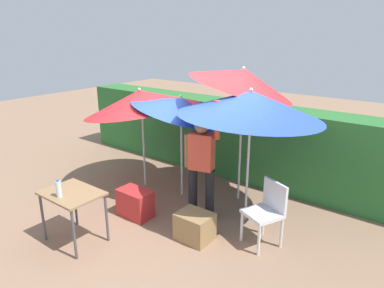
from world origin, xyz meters
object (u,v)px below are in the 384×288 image
at_px(crate_cardboard, 195,227).
at_px(umbrella_navy, 243,79).
at_px(umbrella_yellow, 251,104).
at_px(folding_table, 72,198).
at_px(umbrella_rainbow, 141,100).
at_px(bottle_water, 59,189).
at_px(cooler_box, 135,203).
at_px(umbrella_orange, 181,106).
at_px(person_vendor, 202,162).
at_px(chair_plastic, 267,209).

bearing_deg(crate_cardboard, umbrella_navy, 96.53).
bearing_deg(crate_cardboard, umbrella_yellow, 72.29).
height_order(umbrella_yellow, umbrella_navy, umbrella_navy).
bearing_deg(folding_table, umbrella_rainbow, 106.24).
distance_m(crate_cardboard, bottle_water, 1.89).
bearing_deg(cooler_box, umbrella_orange, 86.38).
relative_size(person_vendor, folding_table, 2.35).
bearing_deg(person_vendor, umbrella_orange, 148.37).
bearing_deg(umbrella_orange, crate_cardboard, -44.00).
bearing_deg(umbrella_yellow, umbrella_orange, 175.22).
relative_size(cooler_box, crate_cardboard, 1.14).
xyz_separation_m(umbrella_rainbow, person_vendor, (1.56, -0.32, -0.70)).
bearing_deg(umbrella_navy, chair_plastic, -44.70).
bearing_deg(cooler_box, person_vendor, 35.04).
bearing_deg(crate_cardboard, cooler_box, -177.66).
distance_m(person_vendor, crate_cardboard, 0.96).
height_order(umbrella_rainbow, folding_table, umbrella_rainbow).
xyz_separation_m(umbrella_orange, crate_cardboard, (1.07, -1.03, -1.40)).
xyz_separation_m(chair_plastic, folding_table, (-2.12, -1.55, 0.14)).
height_order(cooler_box, bottle_water, bottle_water).
bearing_deg(umbrella_rainbow, cooler_box, -52.05).
distance_m(umbrella_orange, cooler_box, 1.75).
distance_m(umbrella_orange, chair_plastic, 2.24).
relative_size(umbrella_navy, bottle_water, 10.55).
bearing_deg(person_vendor, umbrella_navy, 83.26).
xyz_separation_m(umbrella_rainbow, umbrella_navy, (1.68, 0.64, 0.44)).
xyz_separation_m(umbrella_yellow, bottle_water, (-1.60, -2.12, -0.97)).
relative_size(umbrella_orange, person_vendor, 1.10).
relative_size(cooler_box, bottle_water, 2.28).
bearing_deg(chair_plastic, person_vendor, 178.76).
bearing_deg(umbrella_rainbow, umbrella_yellow, 1.27).
relative_size(person_vendor, bottle_water, 7.83).
relative_size(umbrella_rainbow, chair_plastic, 2.36).
distance_m(umbrella_orange, bottle_water, 2.37).
xyz_separation_m(umbrella_navy, person_vendor, (-0.11, -0.96, -1.14)).
relative_size(person_vendor, chair_plastic, 2.11).
distance_m(umbrella_rainbow, person_vendor, 1.75).
distance_m(umbrella_yellow, bottle_water, 2.83).
height_order(crate_cardboard, folding_table, folding_table).
height_order(chair_plastic, folding_table, chair_plastic).
xyz_separation_m(folding_table, bottle_water, (-0.01, -0.17, 0.20)).
distance_m(umbrella_rainbow, umbrella_yellow, 2.15).
bearing_deg(crate_cardboard, folding_table, -141.70).
distance_m(umbrella_orange, umbrella_navy, 1.12).
height_order(umbrella_yellow, folding_table, umbrella_yellow).
bearing_deg(umbrella_yellow, umbrella_navy, 128.19).
bearing_deg(folding_table, person_vendor, 57.27).
relative_size(crate_cardboard, bottle_water, 2.00).
distance_m(cooler_box, bottle_water, 1.33).
height_order(folding_table, bottle_water, bottle_water).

